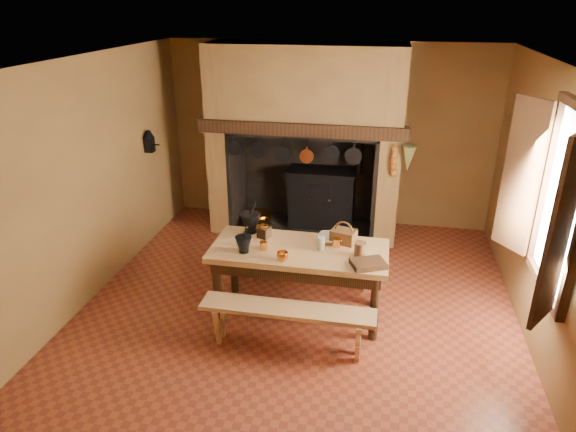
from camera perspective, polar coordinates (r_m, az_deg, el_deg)
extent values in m
plane|color=brown|center=(6.12, 1.03, -10.35)|extent=(5.50, 5.50, 0.00)
plane|color=silver|center=(5.13, 1.26, 16.67)|extent=(5.50, 5.50, 0.00)
cube|color=olive|center=(8.07, 4.59, 8.93)|extent=(5.00, 0.02, 2.80)
cube|color=olive|center=(6.37, -21.64, 3.39)|extent=(0.02, 5.50, 2.80)
cube|color=olive|center=(5.64, 27.01, -0.04)|extent=(0.02, 5.50, 2.80)
cube|color=olive|center=(3.14, -8.02, -16.25)|extent=(5.00, 0.02, 2.80)
cube|color=olive|center=(7.97, -7.07, 8.64)|extent=(0.30, 0.90, 2.80)
cube|color=olive|center=(7.59, 11.38, 7.62)|extent=(0.30, 0.90, 2.80)
cube|color=olive|center=(7.51, 2.02, 14.15)|extent=(2.20, 0.90, 1.20)
cube|color=black|center=(7.22, 1.45, 9.66)|extent=(2.95, 0.22, 0.18)
cube|color=black|center=(8.25, 2.36, 4.96)|extent=(2.20, 0.06, 1.60)
cube|color=black|center=(8.15, 1.81, -1.23)|extent=(2.20, 0.90, 0.02)
cube|color=black|center=(8.08, 3.77, 1.90)|extent=(1.00, 0.50, 0.90)
cube|color=black|center=(7.91, 3.84, 5.02)|extent=(1.04, 0.54, 0.04)
cube|color=black|center=(7.81, 3.54, 1.90)|extent=(0.35, 0.02, 0.45)
cylinder|color=black|center=(7.78, 7.97, 7.09)|extent=(0.10, 0.10, 0.70)
cylinder|color=orange|center=(7.81, 2.42, 1.93)|extent=(0.03, 0.03, 0.03)
cylinder|color=orange|center=(7.77, 4.61, 1.77)|extent=(0.03, 0.03, 0.03)
cylinder|color=orange|center=(8.26, -3.33, -0.25)|extent=(0.40, 0.40, 0.20)
cylinder|color=orange|center=(8.03, -3.41, -1.04)|extent=(0.34, 0.34, 0.18)
cube|color=black|center=(8.40, -4.48, 0.00)|extent=(0.18, 0.18, 0.16)
cone|color=brown|center=(7.11, 13.18, 6.24)|extent=(0.20, 0.20, 0.35)
cube|color=white|center=(5.18, 28.44, 1.31)|extent=(0.02, 1.00, 1.60)
cube|color=#331F10|center=(5.50, 26.49, -6.80)|extent=(0.08, 1.16, 0.08)
cube|color=#331F10|center=(4.50, 27.92, -1.63)|extent=(0.29, 0.39, 1.60)
cube|color=#331F10|center=(5.73, 24.49, 3.99)|extent=(0.29, 0.39, 1.60)
cube|color=black|center=(7.60, -15.14, 7.69)|extent=(0.12, 0.12, 0.22)
cone|color=black|center=(7.57, -15.26, 8.78)|extent=(0.16, 0.16, 0.10)
cylinder|color=black|center=(7.57, -14.52, 7.68)|extent=(0.12, 0.02, 0.02)
cube|color=tan|center=(5.66, 1.26, -3.89)|extent=(1.94, 0.86, 0.06)
cube|color=#331F10|center=(5.71, 1.25, -4.85)|extent=(1.81, 0.73, 0.15)
cylinder|color=#331F10|center=(5.78, -7.87, -8.25)|extent=(0.10, 0.10, 0.78)
cylinder|color=#331F10|center=(5.52, 9.60, -10.01)|extent=(0.10, 0.10, 0.78)
cylinder|color=#331F10|center=(6.31, -6.02, -5.26)|extent=(0.10, 0.10, 0.78)
cylinder|color=#331F10|center=(6.08, 9.84, -6.71)|extent=(0.10, 0.10, 0.78)
cube|color=tan|center=(5.26, -0.05, -10.34)|extent=(1.78, 0.31, 0.04)
cube|color=tan|center=(6.40, 2.28, -3.74)|extent=(1.81, 0.32, 0.05)
cylinder|color=black|center=(6.02, -4.15, -1.65)|extent=(0.14, 0.14, 0.04)
cone|color=black|center=(5.97, -4.19, -0.63)|extent=(0.23, 0.23, 0.19)
cylinder|color=black|center=(5.90, -3.98, 0.81)|extent=(0.09, 0.03, 0.19)
cylinder|color=black|center=(5.57, -4.93, -3.87)|extent=(0.11, 0.11, 0.03)
cone|color=black|center=(5.53, -4.96, -3.03)|extent=(0.18, 0.18, 0.15)
cylinder|color=black|center=(5.47, -4.79, -1.85)|extent=(0.07, 0.04, 0.15)
cube|color=#331F10|center=(5.87, -2.66, -1.82)|extent=(0.16, 0.16, 0.12)
cylinder|color=orange|center=(5.84, -2.68, -1.13)|extent=(0.09, 0.09, 0.03)
cylinder|color=black|center=(5.81, -2.19, -0.85)|extent=(0.10, 0.05, 0.03)
cylinder|color=orange|center=(5.60, -2.74, -3.31)|extent=(0.11, 0.11, 0.09)
cylinder|color=orange|center=(5.68, 5.45, -2.97)|extent=(0.11, 0.11, 0.10)
imported|color=beige|center=(5.80, 4.80, -2.50)|extent=(0.30, 0.30, 0.07)
cylinder|color=#563420|center=(5.50, 8.02, -3.69)|extent=(0.16, 0.16, 0.16)
cylinder|color=beige|center=(5.60, 3.70, -3.03)|extent=(0.11, 0.11, 0.15)
cube|color=#523018|center=(5.77, 6.18, -2.25)|extent=(0.31, 0.26, 0.15)
torus|color=#523018|center=(5.74, 6.21, -1.57)|extent=(0.21, 0.08, 0.21)
cube|color=#331F10|center=(5.33, 8.90, -5.27)|extent=(0.41, 0.36, 0.06)
imported|color=orange|center=(5.37, -0.61, -4.48)|extent=(0.15, 0.15, 0.10)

